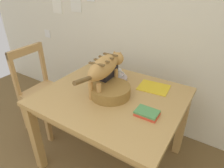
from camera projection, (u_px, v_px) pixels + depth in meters
The scene contains 10 objects.
wall_rear at pixel (155, 16), 1.90m from camera, with size 5.24×0.11×2.50m.
dining_table at pixel (112, 104), 1.64m from camera, with size 1.12×0.97×0.75m.
cat at pixel (106, 67), 1.56m from camera, with size 0.17×0.68×0.31m.
saucer_bowl at pixel (117, 78), 1.83m from camera, with size 0.19×0.19×0.03m, color #BEAAAC.
coffee_mug at pixel (117, 73), 1.80m from camera, with size 0.12×0.08×0.08m.
magazine at pixel (154, 87), 1.69m from camera, with size 0.25×0.20×0.01m, color gold.
book_stack at pixel (147, 113), 1.36m from camera, with size 0.16×0.12×0.03m.
wicker_basket at pixel (110, 91), 1.57m from camera, with size 0.32×0.32×0.09m.
toaster at pixel (106, 77), 1.69m from camera, with size 0.12×0.20×0.18m.
wooden_chair_near at pixel (42, 91), 2.19m from camera, with size 0.43×0.43×0.95m.
Camera 1 is at (0.71, 0.34, 1.60)m, focal length 31.39 mm.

